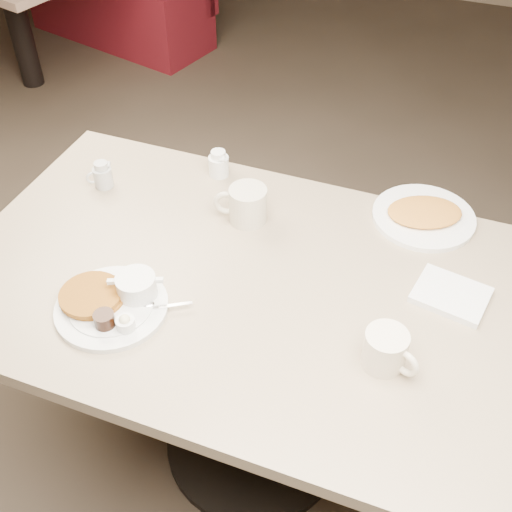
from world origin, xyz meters
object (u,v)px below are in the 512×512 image
(diner_table, at_px, (253,327))
(creamer_right, at_px, (218,164))
(coffee_mug_far, at_px, (246,205))
(coffee_mug_near, at_px, (386,350))
(hash_plate, at_px, (424,215))
(main_plate, at_px, (113,300))
(creamer_left, at_px, (102,175))

(diner_table, xyz_separation_m, creamer_right, (-0.26, 0.38, 0.21))
(coffee_mug_far, distance_m, creamer_right, 0.22)
(coffee_mug_near, distance_m, hash_plate, 0.52)
(main_plate, xyz_separation_m, creamer_left, (-0.27, 0.40, 0.01))
(diner_table, height_order, main_plate, main_plate)
(creamer_right, bearing_deg, main_plate, -91.99)
(coffee_mug_far, bearing_deg, main_plate, -112.77)
(main_plate, distance_m, creamer_right, 0.58)
(creamer_right, height_order, hash_plate, creamer_right)
(main_plate, distance_m, creamer_left, 0.49)
(coffee_mug_far, xyz_separation_m, hash_plate, (0.45, 0.17, -0.04))
(coffee_mug_far, relative_size, hash_plate, 0.42)
(creamer_left, bearing_deg, diner_table, -21.26)
(hash_plate, bearing_deg, creamer_left, -168.70)
(creamer_right, bearing_deg, coffee_mug_far, -47.14)
(coffee_mug_far, distance_m, creamer_left, 0.44)
(coffee_mug_near, distance_m, creamer_right, 0.80)
(diner_table, bearing_deg, coffee_mug_near, -20.11)
(main_plate, height_order, coffee_mug_near, coffee_mug_near)
(creamer_left, bearing_deg, coffee_mug_far, 0.86)
(creamer_left, height_order, hash_plate, creamer_left)
(diner_table, relative_size, creamer_right, 18.75)
(hash_plate, bearing_deg, main_plate, -136.93)
(main_plate, xyz_separation_m, creamer_right, (0.02, 0.58, 0.01))
(coffee_mug_near, xyz_separation_m, creamer_left, (-0.90, 0.34, -0.01))
(creamer_left, bearing_deg, main_plate, -56.45)
(main_plate, bearing_deg, creamer_right, 88.01)
(coffee_mug_near, bearing_deg, coffee_mug_far, 142.71)
(diner_table, bearing_deg, hash_plate, 48.27)
(main_plate, bearing_deg, coffee_mug_near, 5.77)
(coffee_mug_far, bearing_deg, coffee_mug_near, -37.29)
(diner_table, bearing_deg, creamer_left, 158.74)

